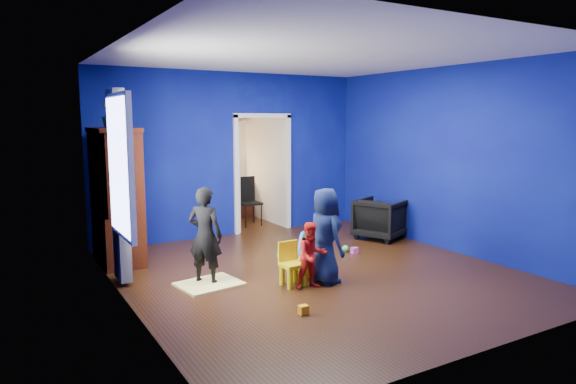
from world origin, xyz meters
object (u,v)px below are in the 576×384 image
armchair (380,219)px  folding_chair (250,202)px  toddler_red (312,255)px  child_navy (325,236)px  vase (117,119)px  kid_chair (293,266)px  crt_tv (119,193)px  hopper_ball (311,264)px  study_desk (230,200)px  tv_armoire (116,196)px  play_mat (303,255)px  child_black (205,235)px

armchair → folding_chair: size_ratio=0.84×
toddler_red → armchair: bearing=41.5°
armchair → child_navy: child_navy is taller
toddler_red → vase: 3.24m
kid_chair → armchair: bearing=27.6°
crt_tv → child_navy: bearing=-48.5°
child_navy → hopper_ball: bearing=10.7°
vase → study_desk: bearing=43.2°
toddler_red → kid_chair: 0.30m
armchair → tv_armoire: (-4.29, 0.78, 0.63)m
tv_armoire → play_mat: (2.50, -1.08, -0.97)m
hopper_ball → play_mat: (0.48, 0.98, -0.17)m
crt_tv → hopper_ball: crt_tv is taller
tv_armoire → hopper_ball: tv_armoire is taller
child_navy → vase: (-2.08, 2.01, 1.47)m
toddler_red → vase: vase is taller
hopper_ball → folding_chair: 3.53m
hopper_ball → study_desk: size_ratio=0.42×
crt_tv → vase: bearing=-97.6°
child_navy → study_desk: child_navy is taller
vase → crt_tv: bearing=82.4°
toddler_red → crt_tv: 3.06m
child_navy → folding_chair: child_navy is taller
crt_tv → study_desk: 3.67m
tv_armoire → crt_tv: bearing=0.0°
armchair → child_navy: 2.70m
play_mat → study_desk: size_ratio=0.90×
armchair → folding_chair: bearing=11.0°
kid_chair → study_desk: 4.70m
tv_armoire → play_mat: tv_armoire is taller
child_black → hopper_ball: bearing=-153.0°
folding_chair → tv_armoire: bearing=-153.9°
armchair → toddler_red: size_ratio=0.93×
toddler_red → tv_armoire: 3.07m
armchair → study_desk: study_desk is taller
child_navy → child_black: bearing=60.8°
toddler_red → crt_tv: (-1.76, 2.42, 0.60)m
vase → play_mat: bearing=-17.3°
study_desk → play_mat: bearing=-95.0°
armchair → study_desk: bearing=2.0°
vase → crt_tv: (0.04, 0.30, -1.06)m
study_desk → kid_chair: bearing=-104.2°
play_mat → crt_tv: bearing=156.3°
study_desk → child_navy: bearing=-98.9°
armchair → toddler_red: 2.98m
crt_tv → kid_chair: crt_tv is taller
child_black → play_mat: child_black is taller
armchair → folding_chair: 2.62m
vase → hopper_ball: vase is taller
study_desk → folding_chair: folding_chair is taller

